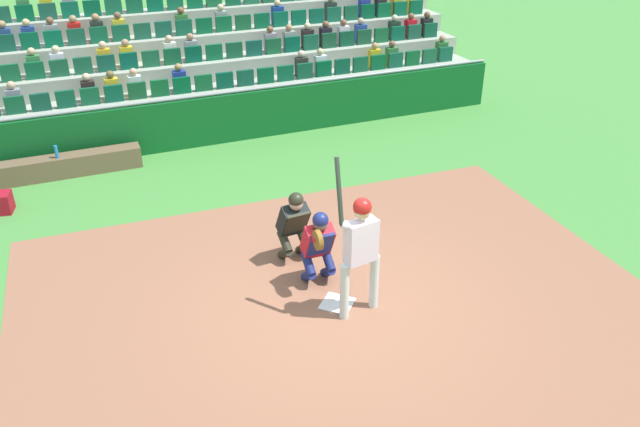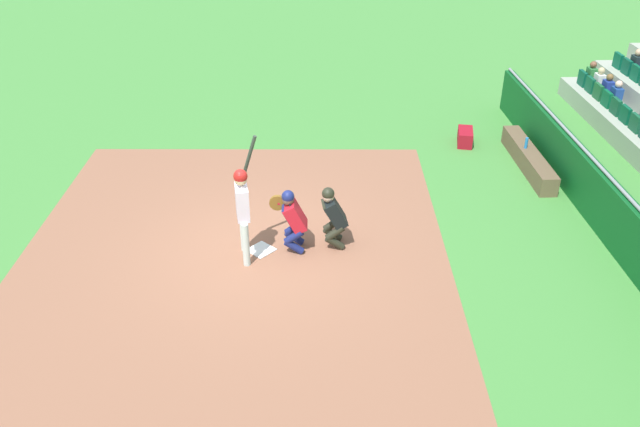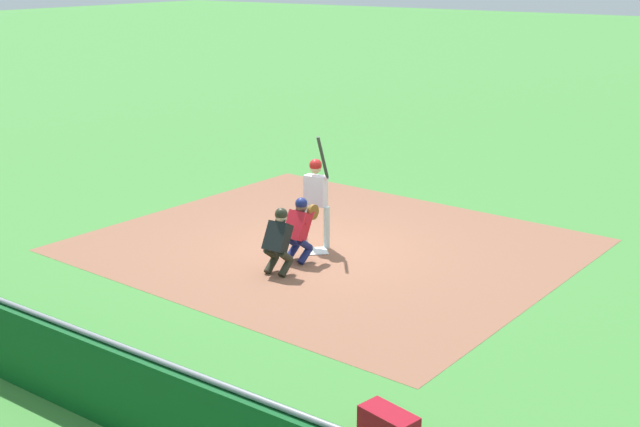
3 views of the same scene
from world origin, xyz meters
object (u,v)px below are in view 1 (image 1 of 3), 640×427
object	(u,v)px
dugout_bench	(66,166)
water_bottle_on_bench	(56,152)
catcher_crouching	(318,243)
home_plate_umpire	(294,222)
batter_at_plate	(360,243)
home_plate_marker	(337,303)

from	to	relation	value
dugout_bench	water_bottle_on_bench	size ratio (longest dim) A/B	11.36
catcher_crouching	dugout_bench	xyz separation A→B (m)	(3.28, -5.59, -0.49)
catcher_crouching	water_bottle_on_bench	distance (m)	6.50
home_plate_umpire	dugout_bench	xyz separation A→B (m)	(3.19, -4.82, -0.47)
batter_at_plate	catcher_crouching	distance (m)	1.01
batter_at_plate	home_plate_marker	bearing A→B (deg)	-53.27
batter_at_plate	home_plate_umpire	world-z (taller)	batter_at_plate
home_plate_umpire	home_plate_marker	bearing A→B (deg)	95.86
batter_at_plate	home_plate_umpire	bearing A→B (deg)	-78.23
home_plate_marker	home_plate_umpire	xyz separation A→B (m)	(0.14, -1.37, 0.68)
batter_at_plate	water_bottle_on_bench	world-z (taller)	batter_at_plate
water_bottle_on_bench	home_plate_marker	bearing A→B (deg)	119.40
dugout_bench	water_bottle_on_bench	distance (m)	0.38
dugout_bench	water_bottle_on_bench	xyz separation A→B (m)	(0.13, 0.06, 0.35)
batter_at_plate	home_plate_umpire	distance (m)	1.74
dugout_bench	catcher_crouching	bearing A→B (deg)	120.42
home_plate_marker	water_bottle_on_bench	size ratio (longest dim) A/B	1.67
batter_at_plate	water_bottle_on_bench	size ratio (longest dim) A/B	8.94
catcher_crouching	dugout_bench	distance (m)	6.50
batter_at_plate	catcher_crouching	bearing A→B (deg)	-74.20
home_plate_marker	batter_at_plate	size ratio (longest dim) A/B	0.19
home_plate_marker	batter_at_plate	bearing A→B (deg)	126.73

